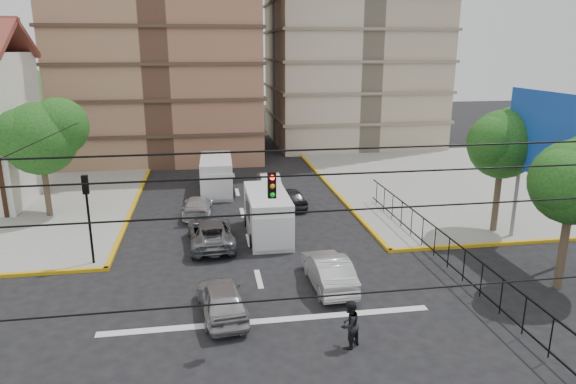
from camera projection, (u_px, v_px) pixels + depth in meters
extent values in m
plane|color=black|center=(273.00, 337.00, 18.88)|extent=(160.00, 160.00, 0.00)
cube|color=gray|center=(488.00, 180.00, 40.95)|extent=(26.00, 26.00, 0.15)
cube|color=silver|center=(269.00, 320.00, 20.02)|extent=(13.00, 0.40, 0.01)
cylinder|color=slate|center=(564.00, 225.00, 24.33)|extent=(0.20, 0.20, 4.00)
cylinder|color=slate|center=(515.00, 201.00, 28.13)|extent=(0.20, 0.20, 4.00)
cube|color=silver|center=(549.00, 135.00, 25.15)|extent=(0.25, 6.00, 4.00)
cube|color=blue|center=(545.00, 135.00, 25.12)|extent=(0.08, 6.20, 4.20)
cylinder|color=#473828|center=(564.00, 243.00, 22.21)|extent=(0.36, 0.36, 4.20)
sphere|color=#1A4112|center=(573.00, 182.00, 21.47)|extent=(3.60, 3.60, 3.60)
sphere|color=#1A4112|center=(563.00, 180.00, 21.03)|extent=(2.70, 2.70, 2.70)
cylinder|color=#473828|center=(497.00, 195.00, 28.98)|extent=(0.36, 0.36, 4.48)
sphere|color=#1A4112|center=(503.00, 144.00, 28.19)|extent=(3.80, 3.80, 3.80)
sphere|color=#1A4112|center=(517.00, 133.00, 28.47)|extent=(3.04, 3.04, 3.04)
sphere|color=#1A4112|center=(493.00, 142.00, 27.74)|extent=(2.85, 2.85, 2.85)
cylinder|color=#473828|center=(46.00, 185.00, 31.66)|extent=(0.36, 0.36, 4.20)
sphere|color=#1A4112|center=(40.00, 139.00, 30.87)|extent=(4.40, 4.40, 4.40)
sphere|color=#1A4112|center=(59.00, 126.00, 31.15)|extent=(3.52, 3.52, 3.52)
sphere|color=#1A4112|center=(22.00, 136.00, 30.39)|extent=(3.30, 3.30, 3.30)
cylinder|color=black|center=(90.00, 229.00, 24.57)|extent=(0.12, 0.12, 3.50)
cube|color=black|center=(85.00, 185.00, 23.98)|extent=(0.28, 0.22, 0.90)
sphere|color=#FF0C0C|center=(85.00, 178.00, 23.89)|extent=(0.17, 0.17, 0.17)
cube|color=black|center=(272.00, 185.00, 17.31)|extent=(0.28, 0.22, 0.90)
cylinder|color=black|center=(341.00, 295.00, 8.63)|extent=(18.00, 0.03, 0.03)
cube|color=silver|center=(267.00, 214.00, 28.79)|extent=(2.20, 5.48, 2.52)
cube|color=silver|center=(273.00, 230.00, 26.75)|extent=(2.08, 1.32, 1.75)
cube|color=black|center=(273.00, 222.00, 26.23)|extent=(2.03, 0.10, 0.99)
cylinder|color=black|center=(252.00, 241.00, 27.20)|extent=(0.25, 0.77, 0.77)
cylinder|color=black|center=(291.00, 239.00, 27.52)|extent=(0.25, 0.77, 0.77)
cylinder|color=black|center=(247.00, 220.00, 30.53)|extent=(0.25, 0.77, 0.77)
cylinder|color=black|center=(281.00, 218.00, 30.85)|extent=(0.25, 0.77, 0.77)
cube|color=silver|center=(216.00, 175.00, 37.61)|extent=(2.36, 5.61, 2.55)
cube|color=silver|center=(217.00, 185.00, 35.54)|extent=(2.14, 1.39, 1.78)
cube|color=black|center=(217.00, 178.00, 35.00)|extent=(2.06, 0.15, 1.00)
cylinder|color=black|center=(202.00, 194.00, 35.99)|extent=(0.25, 0.78, 0.78)
cylinder|color=black|center=(233.00, 193.00, 36.32)|extent=(0.25, 0.78, 0.78)
cylinder|color=black|center=(202.00, 181.00, 39.37)|extent=(0.25, 0.78, 0.78)
cylinder|color=black|center=(230.00, 180.00, 39.70)|extent=(0.25, 0.78, 0.78)
imported|color=#A2A2A6|center=(222.00, 299.00, 20.24)|extent=(2.14, 4.33, 1.42)
imported|color=silver|center=(328.00, 270.00, 22.76)|extent=(1.69, 4.54, 1.48)
imported|color=slate|center=(211.00, 233.00, 27.51)|extent=(2.62, 5.15, 1.39)
imported|color=silver|center=(198.00, 206.00, 32.42)|extent=(2.01, 4.40, 1.25)
imported|color=#28292B|center=(290.00, 197.00, 34.20)|extent=(2.06, 4.03, 1.32)
imported|color=white|center=(269.00, 181.00, 38.32)|extent=(1.44, 4.12, 1.36)
imported|color=black|center=(349.00, 324.00, 18.03)|extent=(1.10, 1.06, 1.78)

